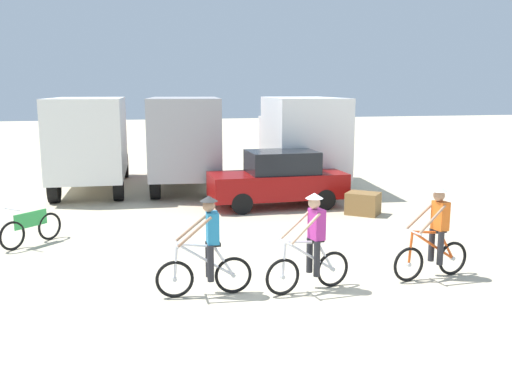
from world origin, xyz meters
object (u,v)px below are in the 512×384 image
object	(u,v)px
box_truck_avon_van	(299,137)
supply_crate	(363,204)
bicycle_spare	(31,229)
cyclist_cowboy_hat	(311,246)
cyclist_orange_shirt	(207,250)
cyclist_near_camera	(435,236)
box_truck_grey_hauler	(185,137)
box_truck_white_box	(91,139)
sedan_parked	(278,179)

from	to	relation	value
box_truck_avon_van	supply_crate	bearing A→B (deg)	-87.54
bicycle_spare	cyclist_cowboy_hat	bearing A→B (deg)	-39.77
box_truck_avon_van	supply_crate	size ratio (longest dim) A/B	7.60
box_truck_avon_van	bicycle_spare	world-z (taller)	box_truck_avon_van
cyclist_orange_shirt	cyclist_cowboy_hat	size ratio (longest dim) A/B	1.00
box_truck_avon_van	bicycle_spare	size ratio (longest dim) A/B	5.44
bicycle_spare	cyclist_near_camera	bearing A→B (deg)	-29.04
box_truck_grey_hauler	box_truck_avon_van	world-z (taller)	same
box_truck_grey_hauler	bicycle_spare	world-z (taller)	box_truck_grey_hauler
box_truck_white_box	box_truck_avon_van	size ratio (longest dim) A/B	0.98
bicycle_spare	box_truck_white_box	bearing A→B (deg)	81.12
cyclist_near_camera	supply_crate	distance (m)	5.66
sedan_parked	box_truck_grey_hauler	bearing A→B (deg)	118.63
cyclist_orange_shirt	bicycle_spare	size ratio (longest dim) A/B	1.42
box_truck_grey_hauler	cyclist_cowboy_hat	size ratio (longest dim) A/B	3.84
box_truck_white_box	box_truck_avon_van	world-z (taller)	same
cyclist_orange_shirt	supply_crate	world-z (taller)	cyclist_orange_shirt
cyclist_orange_shirt	cyclist_cowboy_hat	bearing A→B (deg)	-6.50
cyclist_orange_shirt	cyclist_cowboy_hat	distance (m)	1.89
box_truck_grey_hauler	bicycle_spare	xyz separation A→B (m)	(-4.55, -7.12, -1.48)
cyclist_cowboy_hat	supply_crate	world-z (taller)	cyclist_cowboy_hat
box_truck_grey_hauler	box_truck_white_box	bearing A→B (deg)	175.37
box_truck_grey_hauler	sedan_parked	distance (m)	5.03
box_truck_grey_hauler	cyclist_near_camera	bearing A→B (deg)	-73.52
box_truck_white_box	box_truck_grey_hauler	distance (m)	3.40
box_truck_avon_van	cyclist_cowboy_hat	distance (m)	11.50
cyclist_cowboy_hat	cyclist_orange_shirt	bearing A→B (deg)	173.50
cyclist_cowboy_hat	cyclist_near_camera	bearing A→B (deg)	1.67
cyclist_near_camera	bicycle_spare	bearing A→B (deg)	150.96
box_truck_white_box	cyclist_near_camera	world-z (taller)	box_truck_white_box
box_truck_white_box	supply_crate	bearing A→B (deg)	-38.55
cyclist_near_camera	bicycle_spare	distance (m)	9.11
box_truck_avon_van	cyclist_near_camera	world-z (taller)	box_truck_avon_van
cyclist_orange_shirt	bicycle_spare	distance (m)	5.56
cyclist_near_camera	supply_crate	world-z (taller)	cyclist_near_camera
box_truck_white_box	sedan_parked	xyz separation A→B (m)	(5.76, -4.61, -0.99)
bicycle_spare	box_truck_grey_hauler	bearing A→B (deg)	57.42
bicycle_spare	cyclist_orange_shirt	bearing A→B (deg)	-50.54
box_truck_avon_van	supply_crate	world-z (taller)	box_truck_avon_van
supply_crate	box_truck_white_box	bearing A→B (deg)	141.45
box_truck_avon_van	cyclist_orange_shirt	world-z (taller)	box_truck_avon_van
box_truck_grey_hauler	cyclist_cowboy_hat	xyz separation A→B (m)	(0.85, -11.61, -1.03)
box_truck_white_box	cyclist_orange_shirt	size ratio (longest dim) A/B	3.77
cyclist_near_camera	supply_crate	xyz separation A→B (m)	(1.07, 5.54, -0.52)
box_truck_grey_hauler	sedan_parked	xyz separation A→B (m)	(2.36, -4.33, -0.99)
box_truck_grey_hauler	box_truck_avon_van	size ratio (longest dim) A/B	1.00
box_truck_white_box	cyclist_orange_shirt	distance (m)	11.95
cyclist_cowboy_hat	cyclist_near_camera	world-z (taller)	same
box_truck_grey_hauler	cyclist_near_camera	world-z (taller)	box_truck_grey_hauler
sedan_parked	cyclist_cowboy_hat	world-z (taller)	cyclist_cowboy_hat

